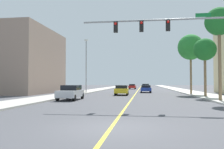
{
  "coord_description": "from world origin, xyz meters",
  "views": [
    {
      "loc": [
        1.31,
        -9.2,
        1.83
      ],
      "look_at": [
        -2.69,
        19.87,
        2.81
      ],
      "focal_mm": 37.11,
      "sensor_mm": 36.0,
      "label": 1
    }
  ],
  "objects": [
    {
      "name": "car_yellow",
      "position": [
        -1.8,
        23.61,
        0.73
      ],
      "size": [
        1.95,
        3.97,
        1.4
      ],
      "rotation": [
        0.0,
        0.0,
        0.03
      ],
      "color": "gold",
      "rests_on": "ground"
    },
    {
      "name": "car_blue",
      "position": [
        1.66,
        32.43,
        0.69
      ],
      "size": [
        1.86,
        4.44,
        1.3
      ],
      "rotation": [
        0.0,
        0.0,
        0.01
      ],
      "color": "#1E389E",
      "rests_on": "ground"
    },
    {
      "name": "sidewalk_right",
      "position": [
        9.45,
        42.0,
        0.07
      ],
      "size": [
        3.72,
        168.0,
        0.15
      ],
      "primitive_type": "cube",
      "color": "beige",
      "rests_on": "ground"
    },
    {
      "name": "palm_near",
      "position": [
        8.37,
        13.55,
        7.42
      ],
      "size": [
        2.63,
        2.63,
        8.72
      ],
      "color": "brown",
      "rests_on": "sidewalk_right"
    },
    {
      "name": "car_green",
      "position": [
        1.71,
        48.79,
        0.74
      ],
      "size": [
        1.98,
        4.35,
        1.42
      ],
      "rotation": [
        0.0,
        0.0,
        0.03
      ],
      "color": "#196638",
      "rests_on": "ground"
    },
    {
      "name": "car_silver",
      "position": [
        -6.18,
        13.96,
        0.79
      ],
      "size": [
        1.97,
        4.33,
        1.53
      ],
      "rotation": [
        0.0,
        0.0,
        3.16
      ],
      "color": "#BCBCC1",
      "rests_on": "ground"
    },
    {
      "name": "sidewalk_left",
      "position": [
        -9.45,
        42.0,
        0.07
      ],
      "size": [
        3.72,
        168.0,
        0.15
      ],
      "primitive_type": "cube",
      "color": "#B2ADA3",
      "rests_on": "ground"
    },
    {
      "name": "car_red",
      "position": [
        -1.7,
        52.21,
        0.72
      ],
      "size": [
        1.86,
        4.18,
        1.34
      ],
      "rotation": [
        0.0,
        0.0,
        -0.03
      ],
      "color": "red",
      "rests_on": "ground"
    },
    {
      "name": "palm_mid",
      "position": [
        8.63,
        19.86,
        5.71
      ],
      "size": [
        2.68,
        2.68,
        6.97
      ],
      "color": "brown",
      "rests_on": "sidewalk_right"
    },
    {
      "name": "traffic_signal_mast",
      "position": [
        4.13,
        8.59,
        5.32
      ],
      "size": [
        11.5,
        0.36,
        6.82
      ],
      "color": "gray",
      "rests_on": "sidewalk_right"
    },
    {
      "name": "ground",
      "position": [
        0.0,
        42.0,
        0.0
      ],
      "size": [
        192.0,
        192.0,
        0.0
      ],
      "primitive_type": "plane",
      "color": "#47474C"
    },
    {
      "name": "palm_far",
      "position": [
        8.21,
        26.18,
        6.99
      ],
      "size": [
        3.77,
        3.77,
        8.77
      ],
      "color": "brown",
      "rests_on": "sidewalk_right"
    },
    {
      "name": "building_left_near",
      "position": [
        -21.25,
        27.19,
        5.3
      ],
      "size": [
        14.62,
        14.87,
        10.6
      ],
      "primitive_type": "cube",
      "color": "gray",
      "rests_on": "ground"
    },
    {
      "name": "street_lamp",
      "position": [
        -8.09,
        27.84,
        4.94
      ],
      "size": [
        0.56,
        0.28,
        8.72
      ],
      "color": "gray",
      "rests_on": "sidewalk_left"
    },
    {
      "name": "lane_marking_center",
      "position": [
        0.0,
        42.0,
        0.0
      ],
      "size": [
        0.16,
        144.0,
        0.01
      ],
      "primitive_type": "cube",
      "color": "yellow",
      "rests_on": "ground"
    }
  ]
}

